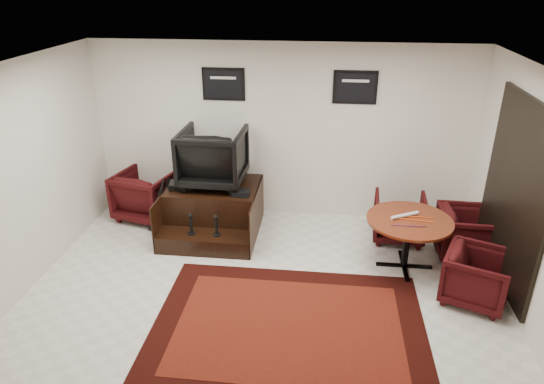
{
  "coord_description": "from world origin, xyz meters",
  "views": [
    {
      "loc": [
        0.69,
        -4.84,
        3.72
      ],
      "look_at": [
        0.03,
        0.9,
        1.09
      ],
      "focal_mm": 32.0,
      "sensor_mm": 36.0,
      "label": 1
    }
  ],
  "objects": [
    {
      "name": "ground",
      "position": [
        0.0,
        0.0,
        0.0
      ],
      "size": [
        6.0,
        6.0,
        0.0
      ],
      "primitive_type": "plane",
      "color": "silver",
      "rests_on": "ground"
    },
    {
      "name": "paper_roll",
      "position": [
        1.79,
        1.07,
        0.77
      ],
      "size": [
        0.39,
        0.25,
        0.05
      ],
      "primitive_type": "cylinder",
      "rotation": [
        0.0,
        1.57,
        0.5
      ],
      "color": "silver",
      "rests_on": "meeting_table"
    },
    {
      "name": "shine_podium",
      "position": [
        -0.98,
        1.76,
        0.33
      ],
      "size": [
        1.41,
        1.45,
        0.73
      ],
      "color": "black",
      "rests_on": "ground"
    },
    {
      "name": "meeting_table",
      "position": [
        1.85,
        1.01,
        0.65
      ],
      "size": [
        1.13,
        1.13,
        0.74
      ],
      "color": "#49160A",
      "rests_on": "ground"
    },
    {
      "name": "area_rug",
      "position": [
        0.37,
        -0.44,
        0.01
      ],
      "size": [
        3.12,
        2.34,
        0.01
      ],
      "color": "black",
      "rests_on": "ground"
    },
    {
      "name": "shine_chair",
      "position": [
        -0.98,
        1.9,
        1.21
      ],
      "size": [
        0.97,
        0.91,
        0.97
      ],
      "primitive_type": "imported",
      "rotation": [
        0.0,
        0.0,
        3.12
      ],
      "color": "black",
      "rests_on": "shine_podium"
    },
    {
      "name": "table_chair_corner",
      "position": [
        2.6,
        0.34,
        0.37
      ],
      "size": [
        0.91,
        0.93,
        0.75
      ],
      "primitive_type": "imported",
      "rotation": [
        0.0,
        0.0,
        1.18
      ],
      "color": "black",
      "rests_on": "ground"
    },
    {
      "name": "table_chair_back",
      "position": [
        1.85,
        1.81,
        0.38
      ],
      "size": [
        0.79,
        0.74,
        0.76
      ],
      "primitive_type": "imported",
      "rotation": [
        0.0,
        0.0,
        3.07
      ],
      "color": "black",
      "rests_on": "ground"
    },
    {
      "name": "table_clutter",
      "position": [
        1.9,
        0.97,
        0.75
      ],
      "size": [
        0.57,
        0.3,
        0.01
      ],
      "color": "#E8460C",
      "rests_on": "meeting_table"
    },
    {
      "name": "shoes_pair",
      "position": [
        -1.51,
        1.68,
        0.77
      ],
      "size": [
        0.25,
        0.29,
        0.1
      ],
      "color": "black",
      "rests_on": "shine_podium"
    },
    {
      "name": "umbrella_hooked",
      "position": [
        -1.78,
        1.74,
        0.44
      ],
      "size": [
        0.33,
        0.12,
        0.88
      ],
      "primitive_type": null,
      "color": "black",
      "rests_on": "ground"
    },
    {
      "name": "room_shell",
      "position": [
        0.41,
        0.12,
        1.79
      ],
      "size": [
        6.02,
        5.02,
        2.81
      ],
      "color": "silver",
      "rests_on": "ground"
    },
    {
      "name": "table_chair_window",
      "position": [
        2.74,
        1.41,
        0.39
      ],
      "size": [
        0.73,
        0.78,
        0.78
      ],
      "primitive_type": "imported",
      "rotation": [
        0.0,
        0.0,
        1.54
      ],
      "color": "black",
      "rests_on": "ground"
    },
    {
      "name": "umbrella_black",
      "position": [
        -1.82,
        1.62,
        0.47
      ],
      "size": [
        0.35,
        0.13,
        0.94
      ],
      "primitive_type": null,
      "color": "black",
      "rests_on": "ground"
    },
    {
      "name": "armchair_side",
      "position": [
        -2.18,
        2.07,
        0.44
      ],
      "size": [
        1.02,
        0.98,
        0.88
      ],
      "primitive_type": "imported",
      "rotation": [
        0.0,
        0.0,
        2.9
      ],
      "color": "black",
      "rests_on": "ground"
    },
    {
      "name": "polish_kit",
      "position": [
        -0.5,
        1.51,
        0.77
      ],
      "size": [
        0.25,
        0.18,
        0.09
      ],
      "primitive_type": "cube",
      "rotation": [
        0.0,
        0.0,
        -0.02
      ],
      "color": "black",
      "rests_on": "shine_podium"
    }
  ]
}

